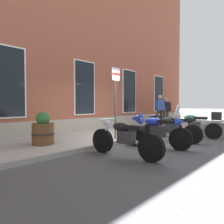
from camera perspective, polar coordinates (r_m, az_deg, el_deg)
The scene contains 11 objects.
ground_plane at distance 7.56m, azimuth 7.27°, elevation -8.00°, with size 140.00×140.00×0.00m, color #424244.
sidewalk at distance 8.51m, azimuth -1.17°, elevation -6.36°, with size 26.19×3.05×0.14m, color gray.
brick_pub_facade at distance 12.41m, azimuth -16.58°, elevation 19.30°, with size 20.19×5.70×10.05m.
motorcycle_black_naked at distance 5.15m, azimuth 3.42°, elevation -7.30°, with size 0.62×2.16×0.95m.
motorcycle_blue_sport at distance 6.33m, azimuth 11.73°, elevation -4.74°, with size 0.74×2.05×1.06m.
motorcycle_black_sport at distance 7.49m, azimuth 15.67°, elevation -3.83°, with size 0.62×2.12×1.02m.
motorcycle_green_touring at distance 8.78m, azimuth 22.64°, elevation -3.10°, with size 0.71×2.09×1.33m.
pedestrian_blue_top at distance 11.80m, azimuth 13.35°, elevation 1.05°, with size 0.60×0.43×1.74m.
pedestrian_dark_jacket at distance 12.39m, azimuth 14.91°, elevation 0.66°, with size 0.39×0.50×1.60m.
parking_sign at distance 7.03m, azimuth 0.99°, elevation 5.52°, with size 0.36×0.07×2.48m.
barrel_planter at distance 6.34m, azimuth -18.84°, elevation -5.03°, with size 0.66×0.66×0.96m.
Camera 1 is at (-6.06, -4.33, 1.31)m, focal length 32.49 mm.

